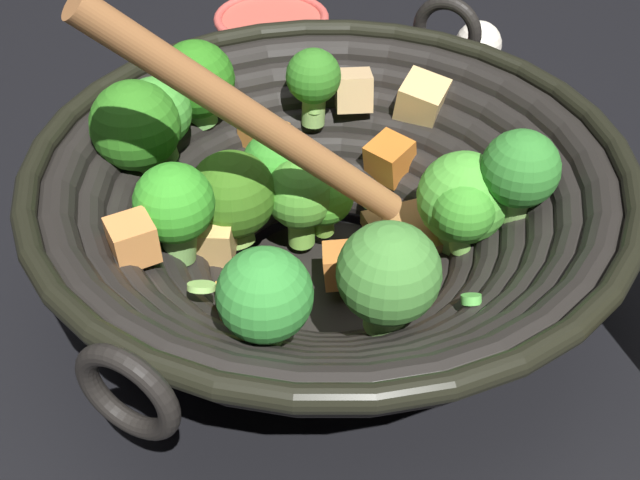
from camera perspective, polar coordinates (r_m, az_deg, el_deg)
The scene contains 4 objects.
ground_plane at distance 0.55m, azimuth 0.62°, elevation -3.53°, with size 4.00×4.00×0.00m, color black.
wok at distance 0.51m, azimuth 0.37°, elevation 2.55°, with size 0.36×0.36×0.23m.
prep_bowl at distance 0.81m, azimuth -3.36°, elevation 14.11°, with size 0.11×0.11×0.05m.
garlic_bulb at distance 0.81m, azimuth 10.97°, elevation 13.24°, with size 0.04×0.04×0.04m, color silver.
Camera 1 is at (-0.39, 0.05, 0.39)m, focal length 45.86 mm.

